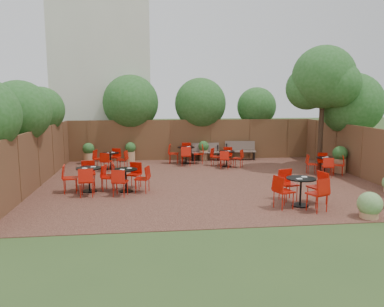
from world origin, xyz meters
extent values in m
plane|color=#354F23|center=(0.00, 0.00, 0.00)|extent=(80.00, 80.00, 0.00)
cube|color=#331B15|center=(0.00, 0.00, 0.01)|extent=(12.00, 10.00, 0.02)
cube|color=brown|center=(0.00, 5.00, 1.00)|extent=(12.00, 0.08, 2.00)
cube|color=brown|center=(-6.00, 0.00, 1.00)|extent=(0.08, 10.00, 2.00)
cube|color=brown|center=(6.00, 0.00, 1.00)|extent=(0.08, 10.00, 2.00)
cube|color=silver|center=(-4.50, 8.00, 4.00)|extent=(5.00, 4.00, 8.00)
sphere|color=#21531B|center=(-6.60, 3.00, 2.58)|extent=(1.94, 1.94, 1.94)
sphere|color=#21531B|center=(-6.50, 0.00, 2.63)|extent=(2.11, 2.11, 2.11)
sphere|color=#21531B|center=(-3.00, 5.70, 2.83)|extent=(2.76, 2.76, 2.76)
sphere|color=#21531B|center=(0.50, 5.60, 2.78)|extent=(2.59, 2.59, 2.59)
sphere|color=#21531B|center=(3.50, 5.80, 2.61)|extent=(2.02, 2.02, 2.02)
sphere|color=#21531B|center=(6.60, 2.00, 2.81)|extent=(2.69, 2.69, 2.69)
cylinder|color=black|center=(5.06, 1.58, 2.07)|extent=(0.26, 0.26, 4.11)
sphere|color=#21531B|center=(5.06, 1.58, 3.92)|extent=(2.58, 2.58, 2.58)
sphere|color=#21531B|center=(4.56, 1.98, 3.47)|extent=(1.81, 1.81, 1.81)
sphere|color=#21531B|center=(5.46, 1.18, 3.64)|extent=(1.88, 1.88, 1.88)
cube|color=brown|center=(0.63, 4.55, 0.42)|extent=(1.40, 0.47, 0.05)
cube|color=brown|center=(0.63, 4.73, 0.66)|extent=(1.38, 0.16, 0.42)
cube|color=black|center=(0.00, 4.55, 0.20)|extent=(0.07, 0.42, 0.37)
cube|color=black|center=(1.26, 4.55, 0.20)|extent=(0.07, 0.42, 0.37)
cube|color=brown|center=(2.38, 4.55, 0.45)|extent=(1.53, 0.64, 0.05)
cube|color=brown|center=(2.38, 4.75, 0.71)|extent=(1.49, 0.30, 0.45)
cube|color=black|center=(1.71, 4.55, 0.22)|extent=(0.12, 0.45, 0.40)
cube|color=black|center=(3.06, 4.55, 0.22)|extent=(0.12, 0.45, 0.40)
cylinder|color=black|center=(-2.92, -1.17, 0.04)|extent=(0.45, 0.45, 0.03)
cylinder|color=black|center=(-2.92, -1.17, 0.40)|extent=(0.05, 0.05, 0.71)
cylinder|color=black|center=(-2.92, -1.17, 0.76)|extent=(0.78, 0.78, 0.03)
cube|color=white|center=(-2.80, -1.09, 0.79)|extent=(0.16, 0.14, 0.02)
cube|color=white|center=(-3.02, -1.29, 0.79)|extent=(0.16, 0.14, 0.02)
cylinder|color=black|center=(-4.12, -1.03, 0.04)|extent=(0.48, 0.48, 0.03)
cylinder|color=black|center=(-4.12, -1.03, 0.42)|extent=(0.05, 0.05, 0.76)
cylinder|color=black|center=(-4.12, -1.03, 0.81)|extent=(0.82, 0.82, 0.03)
cube|color=white|center=(-3.99, -0.94, 0.83)|extent=(0.16, 0.13, 0.02)
cube|color=white|center=(-4.23, -1.16, 0.83)|extent=(0.16, 0.13, 0.02)
cylinder|color=black|center=(-0.42, 3.80, 0.04)|extent=(0.46, 0.46, 0.03)
cylinder|color=black|center=(-0.42, 3.80, 0.41)|extent=(0.05, 0.05, 0.74)
cylinder|color=black|center=(-0.42, 3.80, 0.79)|extent=(0.80, 0.80, 0.03)
cube|color=white|center=(-0.29, 3.88, 0.81)|extent=(0.17, 0.14, 0.02)
cube|color=white|center=(-0.52, 3.67, 0.81)|extent=(0.17, 0.14, 0.02)
cylinder|color=black|center=(1.31, 2.82, 0.03)|extent=(0.41, 0.41, 0.03)
cylinder|color=black|center=(1.31, 2.82, 0.37)|extent=(0.05, 0.05, 0.66)
cylinder|color=black|center=(1.31, 2.82, 0.70)|extent=(0.71, 0.71, 0.03)
cube|color=white|center=(1.42, 2.90, 0.73)|extent=(0.16, 0.14, 0.01)
cube|color=white|center=(1.22, 2.71, 0.73)|extent=(0.16, 0.14, 0.01)
cylinder|color=black|center=(4.87, 0.68, 0.03)|extent=(0.41, 0.41, 0.03)
cylinder|color=black|center=(4.87, 0.68, 0.36)|extent=(0.05, 0.05, 0.65)
cylinder|color=black|center=(4.87, 0.68, 0.70)|extent=(0.71, 0.71, 0.03)
cube|color=white|center=(4.98, 0.76, 0.72)|extent=(0.15, 0.13, 0.01)
cube|color=white|center=(4.78, 0.57, 0.72)|extent=(0.15, 0.13, 0.01)
cylinder|color=black|center=(-3.80, 2.85, 0.03)|extent=(0.42, 0.42, 0.03)
cylinder|color=black|center=(-3.80, 2.85, 0.37)|extent=(0.05, 0.05, 0.67)
cylinder|color=black|center=(-3.80, 2.85, 0.72)|extent=(0.73, 0.73, 0.03)
cube|color=white|center=(-3.68, 2.93, 0.74)|extent=(0.16, 0.14, 0.01)
cube|color=white|center=(-3.89, 2.73, 0.74)|extent=(0.16, 0.14, 0.01)
cylinder|color=black|center=(2.14, -3.41, 0.04)|extent=(0.48, 0.48, 0.03)
cylinder|color=black|center=(2.14, -3.41, 0.43)|extent=(0.05, 0.05, 0.77)
cylinder|color=black|center=(2.14, -3.41, 0.82)|extent=(0.83, 0.83, 0.03)
cube|color=white|center=(2.28, -3.32, 0.85)|extent=(0.18, 0.16, 0.02)
cube|color=white|center=(2.03, -3.54, 0.85)|extent=(0.18, 0.16, 0.02)
cylinder|color=tan|center=(-3.02, 4.70, 0.26)|extent=(0.43, 0.43, 0.49)
sphere|color=#21531B|center=(-3.02, 4.70, 0.70)|extent=(0.51, 0.51, 0.51)
cylinder|color=tan|center=(0.54, 4.70, 0.27)|extent=(0.43, 0.43, 0.49)
sphere|color=#21531B|center=(0.54, 4.70, 0.71)|extent=(0.52, 0.52, 0.52)
cylinder|color=tan|center=(-4.93, 4.29, 0.28)|extent=(0.45, 0.45, 0.51)
sphere|color=#21531B|center=(-4.93, 4.29, 0.74)|extent=(0.54, 0.54, 0.54)
cylinder|color=tan|center=(5.65, 0.97, 0.31)|extent=(0.50, 0.50, 0.58)
sphere|color=#21531B|center=(5.65, 0.97, 0.82)|extent=(0.60, 0.60, 0.60)
cylinder|color=tan|center=(3.49, -4.65, 0.12)|extent=(0.46, 0.46, 0.21)
sphere|color=#67934C|center=(3.49, -4.65, 0.39)|extent=(0.63, 0.63, 0.63)
camera|label=1|loc=(-2.17, -13.44, 3.14)|focal=35.16mm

